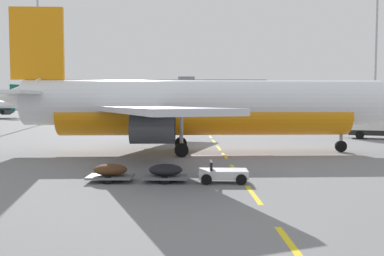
{
  "coord_description": "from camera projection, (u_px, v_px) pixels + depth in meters",
  "views": [
    {
      "loc": [
        14.81,
        -11.03,
        4.28
      ],
      "look_at": [
        15.42,
        24.63,
        2.09
      ],
      "focal_mm": 38.54,
      "sensor_mm": 36.0,
      "label": 1
    }
  ],
  "objects": [
    {
      "name": "apron_light_mast_near",
      "position": [
        38.0,
        34.0,
        77.98
      ],
      "size": [
        1.8,
        1.8,
        28.17
      ],
      "color": "slate",
      "rests_on": "ground"
    },
    {
      "name": "apron_paint_markings",
      "position": [
        212.0,
        139.0,
        48.77
      ],
      "size": [
        8.0,
        96.11,
        0.01
      ],
      "color": "yellow",
      "rests_on": "ground"
    },
    {
      "name": "airliner_foreground",
      "position": [
        198.0,
        107.0,
        35.11
      ],
      "size": [
        34.71,
        34.62,
        12.2
      ],
      "color": "white",
      "rests_on": "ground"
    },
    {
      "name": "airliner_far_center",
      "position": [
        155.0,
        107.0,
        111.21
      ],
      "size": [
        27.3,
        27.86,
        9.81
      ],
      "color": "silver",
      "rests_on": "ground"
    },
    {
      "name": "fuel_service_truck",
      "position": [
        378.0,
        125.0,
        48.87
      ],
      "size": [
        7.39,
        4.78,
        3.14
      ],
      "color": "black",
      "rests_on": "ground"
    },
    {
      "name": "apron_light_mast_far",
      "position": [
        377.0,
        28.0,
        72.17
      ],
      "size": [
        1.8,
        1.8,
        28.47
      ],
      "color": "slate",
      "rests_on": "ground"
    },
    {
      "name": "baggage_train",
      "position": [
        166.0,
        172.0,
        22.2
      ],
      "size": [
        8.65,
        1.85,
        1.14
      ],
      "color": "silver",
      "rests_on": "ground"
    },
    {
      "name": "terminal_satellite",
      "position": [
        155.0,
        98.0,
        151.66
      ],
      "size": [
        78.11,
        23.88,
        13.79
      ],
      "color": "gray",
      "rests_on": "ground"
    }
  ]
}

